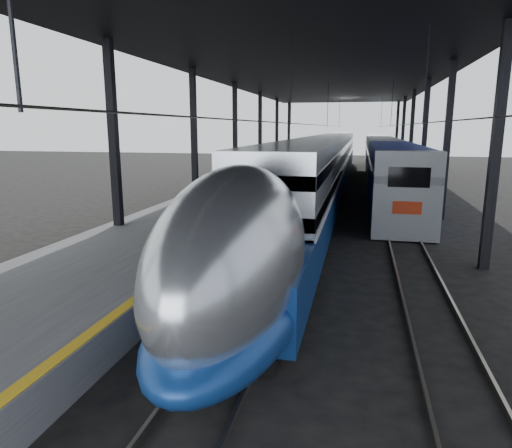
% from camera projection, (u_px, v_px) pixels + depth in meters
% --- Properties ---
extents(ground, '(160.00, 160.00, 0.00)m').
position_uv_depth(ground, '(204.00, 294.00, 14.92)').
color(ground, black).
rests_on(ground, ground).
extents(platform, '(6.00, 80.00, 1.00)m').
position_uv_depth(platform, '(247.00, 193.00, 34.65)').
color(platform, '#4C4C4F').
rests_on(platform, ground).
extents(yellow_strip, '(0.30, 80.00, 0.01)m').
position_uv_depth(yellow_strip, '(284.00, 187.00, 33.94)').
color(yellow_strip, gold).
rests_on(yellow_strip, platform).
extents(rails, '(6.52, 80.00, 0.16)m').
position_uv_depth(rails, '(354.00, 202.00, 33.00)').
color(rails, slate).
rests_on(rails, ground).
extents(canopy, '(18.00, 75.00, 9.47)m').
position_uv_depth(canopy, '(322.00, 72.00, 31.70)').
color(canopy, black).
rests_on(canopy, ground).
extents(tgv_train, '(3.24, 65.20, 4.64)m').
position_uv_depth(tgv_train, '(325.00, 167.00, 37.16)').
color(tgv_train, '#B4B7BC').
rests_on(tgv_train, ground).
extents(second_train, '(3.10, 56.05, 4.28)m').
position_uv_depth(second_train, '(382.00, 159.00, 47.11)').
color(second_train, navy).
rests_on(second_train, ground).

